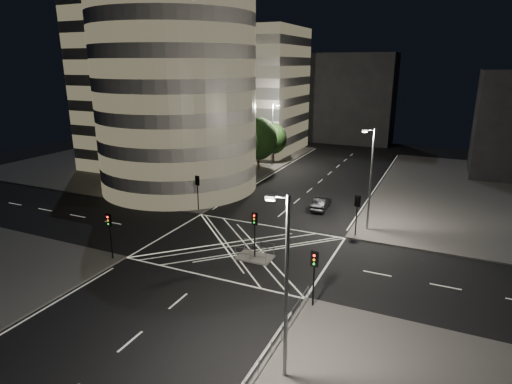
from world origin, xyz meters
The scene contains 24 objects.
ground centered at (0.00, 0.00, 0.00)m, with size 120.00×120.00×0.00m, color black.
sidewalk_far_left centered at (-29.00, 27.00, 0.07)m, with size 42.00×42.00×0.15m, color #575552.
central_island centered at (2.00, -1.50, 0.07)m, with size 3.00×2.00×0.15m, color slate.
office_tower_curved centered at (-20.74, 18.74, 12.65)m, with size 30.00×29.00×27.20m.
office_block_rear centered at (-22.00, 42.00, 11.15)m, with size 24.00×16.00×22.00m, color gray.
building_far_end centered at (-4.00, 58.00, 9.00)m, with size 18.00×8.00×18.00m, color black.
tree_a centered at (-10.50, 9.00, 4.94)m, with size 4.08×4.08×7.15m.
tree_b centered at (-10.50, 15.00, 4.85)m, with size 4.05×4.05×7.04m.
tree_c centered at (-10.50, 21.00, 5.32)m, with size 4.68×4.68×7.88m.
tree_d centered at (-10.50, 27.00, 5.01)m, with size 5.63×5.63×8.10m.
tree_e centered at (-10.50, 33.00, 4.06)m, with size 4.36×4.36×6.42m.
traffic_signal_fl centered at (-8.80, 6.80, 2.91)m, with size 0.55×0.22×4.00m.
traffic_signal_nl centered at (-8.80, -6.80, 2.91)m, with size 0.55×0.22×4.00m.
traffic_signal_fr centered at (8.80, 6.80, 2.91)m, with size 0.55×0.22×4.00m.
traffic_signal_nr centered at (8.80, -6.80, 2.91)m, with size 0.55×0.22×4.00m.
traffic_signal_island centered at (2.00, -1.50, 2.91)m, with size 0.55×0.22×4.00m.
street_lamp_left_near centered at (-9.44, 12.00, 5.54)m, with size 1.25×0.25×10.00m.
street_lamp_left_far centered at (-9.44, 30.00, 5.54)m, with size 1.25×0.25×10.00m.
street_lamp_right_far centered at (9.44, 9.00, 5.54)m, with size 1.25×0.25×10.00m.
street_lamp_right_near centered at (9.44, -14.00, 5.54)m, with size 1.25×0.25×10.00m.
railing_near_right centered at (8.30, -12.15, 0.70)m, with size 0.06×11.70×1.10m, color slate.
railing_island_south centered at (2.00, -2.40, 0.70)m, with size 2.80×0.06×1.10m, color slate.
railing_island_north centered at (2.00, -0.60, 0.70)m, with size 2.80×0.06×1.10m, color slate.
sedan centered at (3.51, 13.19, 0.70)m, with size 1.48×4.23×1.39m, color black.
Camera 1 is at (15.98, -31.78, 15.98)m, focal length 30.00 mm.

